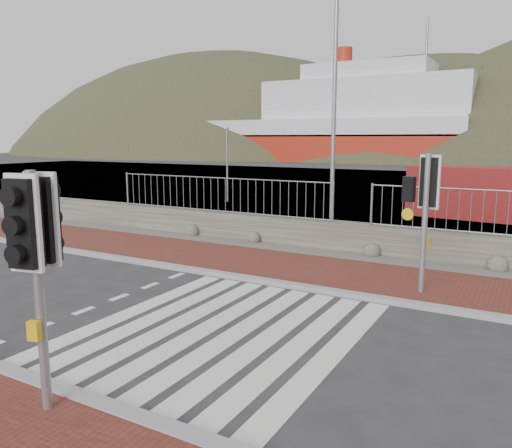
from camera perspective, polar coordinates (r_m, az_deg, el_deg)
The scene contains 15 objects.
ground at distance 9.26m, azimuth -3.91°, elevation -12.03°, with size 220.00×220.00×0.00m, color #28282B.
sidewalk_far at distance 13.06m, azimuth 6.99°, elevation -5.40°, with size 40.00×3.00×0.08m, color brown.
kerb_near at distance 7.17m, azimuth -17.91°, elevation -18.92°, with size 40.00×0.25×0.12m, color gray.
kerb_far at distance 11.73m, azimuth 4.18°, elevation -7.05°, with size 40.00×0.25×0.12m, color gray.
zebra_crossing at distance 9.26m, azimuth -3.91°, elevation -12.00°, with size 4.62×5.60×0.01m.
gravel_strip at distance 14.87m, azimuth 9.92°, elevation -3.64°, with size 40.00×1.50×0.06m, color #59544C.
stone_wall at distance 15.53m, azimuth 10.95°, elevation -1.52°, with size 40.00×0.60×0.90m, color #4A463D.
railing at distance 15.18m, azimuth 10.94°, elevation 3.46°, with size 18.07×0.07×1.22m.
quay at distance 35.57m, azimuth 21.51°, elevation 3.51°, with size 120.00×40.00×0.50m, color #4C4C4F.
water at distance 70.33m, azimuth 25.51°, elevation 5.99°, with size 220.00×50.00×0.05m, color #3F4C54.
ferry at distance 80.65m, azimuth 8.03°, elevation 11.00°, with size 50.00×16.00×20.00m.
traffic_signal_near at distance 6.49m, azimuth -23.91°, elevation -1.80°, with size 0.48×0.35×3.07m.
traffic_signal_far at distance 11.34m, azimuth 18.68°, elevation 3.28°, with size 0.76×0.34×3.12m.
streetlight at distance 16.28m, azimuth 9.33°, elevation 13.07°, with size 1.65×0.49×7.85m.
shipping_container at distance 23.88m, azimuth 23.64°, elevation 3.34°, with size 5.34×2.22×2.22m, color maroon.
Camera 1 is at (4.73, -7.19, 3.43)m, focal length 35.00 mm.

